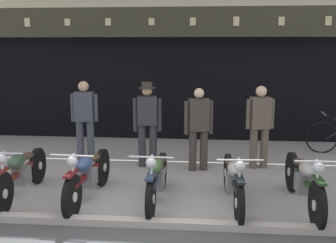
{
  "coord_description": "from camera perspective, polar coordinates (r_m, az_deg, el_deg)",
  "views": [
    {
      "loc": [
        0.8,
        -4.98,
        2.39
      ],
      "look_at": [
        0.11,
        2.68,
        0.95
      ],
      "focal_mm": 43.52,
      "sensor_mm": 36.0,
      "label": 1
    }
  ],
  "objects": [
    {
      "name": "shop_facade",
      "position": [
        12.01,
        1.38,
        7.64
      ],
      "size": [
        11.26,
        4.42,
        6.64
      ],
      "color": "black",
      "rests_on": "ground"
    },
    {
      "name": "motorcycle_right",
      "position": [
        6.38,
        18.49,
        -7.87
      ],
      "size": [
        0.62,
        2.1,
        0.92
      ],
      "rotation": [
        0.0,
        0.0,
        3.16
      ],
      "color": "black",
      "rests_on": "ground"
    },
    {
      "name": "salesman_right",
      "position": [
        7.8,
        4.31,
        -0.6
      ],
      "size": [
        0.55,
        0.3,
        1.6
      ],
      "rotation": [
        0.0,
        0.0,
        3.38
      ],
      "color": "#38332D",
      "rests_on": "ground"
    },
    {
      "name": "advert_board_near",
      "position": [
        10.54,
        14.56,
        6.34
      ],
      "size": [
        0.84,
        0.03,
        1.02
      ],
      "color": "beige"
    },
    {
      "name": "motorcycle_center",
      "position": [
        6.28,
        -1.56,
        -7.76
      ],
      "size": [
        0.62,
        1.92,
        0.9
      ],
      "rotation": [
        0.0,
        0.0,
        3.12
      ],
      "color": "black",
      "rests_on": "ground"
    },
    {
      "name": "assistant_far_right",
      "position": [
        8.11,
        12.74,
        -0.23
      ],
      "size": [
        0.55,
        0.3,
        1.63
      ],
      "rotation": [
        0.0,
        0.0,
        3.37
      ],
      "color": "brown",
      "rests_on": "ground"
    },
    {
      "name": "shopkeeper_center",
      "position": [
        8.02,
        -2.91,
        0.16
      ],
      "size": [
        0.56,
        0.34,
        1.69
      ],
      "rotation": [
        0.0,
        0.0,
        3.27
      ],
      "color": "#2D2D33",
      "rests_on": "ground"
    },
    {
      "name": "motorcycle_center_right",
      "position": [
        6.19,
        9.14,
        -8.1
      ],
      "size": [
        0.62,
        1.95,
        0.91
      ],
      "rotation": [
        0.0,
        0.0,
        3.2
      ],
      "color": "black",
      "rests_on": "ground"
    },
    {
      "name": "salesman_left",
      "position": [
        8.55,
        -11.6,
        0.58
      ],
      "size": [
        0.56,
        0.25,
        1.68
      ],
      "rotation": [
        0.0,
        0.0,
        3.18
      ],
      "color": "#3D424C",
      "rests_on": "ground"
    },
    {
      "name": "motorcycle_center_left",
      "position": [
        6.47,
        -11.12,
        -7.31
      ],
      "size": [
        0.62,
        2.06,
        0.92
      ],
      "rotation": [
        0.0,
        0.0,
        3.09
      ],
      "color": "black",
      "rests_on": "ground"
    },
    {
      "name": "motorcycle_left",
      "position": [
        6.88,
        -19.91,
        -6.7
      ],
      "size": [
        0.62,
        2.01,
        0.91
      ],
      "rotation": [
        0.0,
        0.0,
        3.18
      ],
      "color": "black",
      "rests_on": "ground"
    }
  ]
}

